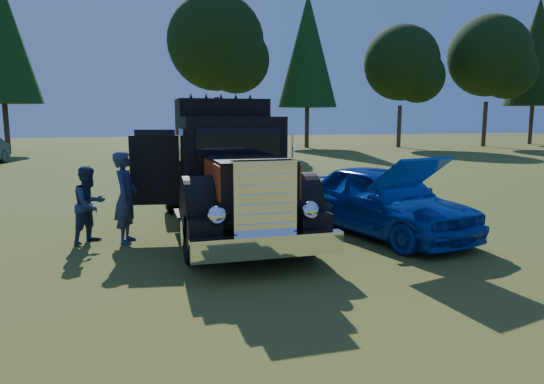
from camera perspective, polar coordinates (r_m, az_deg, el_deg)
The scene contains 6 objects.
ground at distance 8.70m, azimuth -0.09°, elevation -8.49°, with size 120.00×120.00×0.00m, color #2D5117.
treeline at distance 36.32m, azimuth -14.34°, elevation 16.67°, with size 72.10×24.04×13.84m.
diamond_t_truck at distance 10.83m, azimuth -5.12°, elevation 1.82°, with size 3.37×7.16×3.00m.
hotrod_coupe at distance 10.98m, azimuth 12.98°, elevation -0.93°, with size 2.85×4.84×1.89m.
spectator_near at distance 10.41m, azimuth -16.82°, elevation -0.61°, with size 0.70×0.46×1.91m, color #1B1D40.
spectator_far at distance 10.69m, azimuth -20.66°, elevation -1.40°, with size 0.78×0.61×1.60m, color #1B2940.
Camera 1 is at (-2.24, -8.00, 2.58)m, focal length 32.00 mm.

